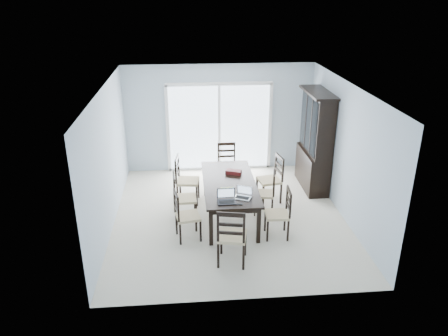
{
  "coord_description": "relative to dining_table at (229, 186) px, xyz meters",
  "views": [
    {
      "loc": [
        -0.78,
        -7.62,
        4.25
      ],
      "look_at": [
        -0.1,
        0.0,
        1.05
      ],
      "focal_mm": 35.0,
      "sensor_mm": 36.0,
      "label": 1
    }
  ],
  "objects": [
    {
      "name": "chair_right_mid",
      "position": [
        0.8,
        0.1,
        -0.14
      ],
      "size": [
        0.46,
        0.45,
        1.01
      ],
      "rotation": [
        0.0,
        0.0,
        1.38
      ],
      "color": "black",
      "rests_on": "floor"
    },
    {
      "name": "dining_table",
      "position": [
        0.0,
        0.0,
        0.0
      ],
      "size": [
        1.0,
        2.2,
        0.75
      ],
      "color": "black",
      "rests_on": "floor"
    },
    {
      "name": "railing",
      "position": [
        0.0,
        4.5,
        -0.12
      ],
      "size": [
        4.5,
        0.06,
        1.1
      ],
      "primitive_type": "cube",
      "color": "#99999E",
      "rests_on": "balcony"
    },
    {
      "name": "chair_left_near",
      "position": [
        -0.91,
        -0.75,
        -0.1
      ],
      "size": [
        0.49,
        0.48,
        1.08
      ],
      "rotation": [
        0.0,
        0.0,
        -1.38
      ],
      "color": "black",
      "rests_on": "floor"
    },
    {
      "name": "laptop_dark",
      "position": [
        -0.13,
        -0.85,
        0.13
      ],
      "size": [
        0.33,
        0.23,
        0.22
      ],
      "rotation": [
        0.0,
        0.0,
        0.02
      ],
      "color": "black",
      "rests_on": "dining_table"
    },
    {
      "name": "chair_end_far",
      "position": [
        0.1,
        1.6,
        -0.09
      ],
      "size": [
        0.42,
        0.44,
        1.11
      ],
      "rotation": [
        0.0,
        0.0,
        3.16
      ],
      "color": "black",
      "rests_on": "floor"
    },
    {
      "name": "chair_left_mid",
      "position": [
        -0.95,
        -0.05,
        -0.09
      ],
      "size": [
        0.45,
        0.44,
        1.11
      ],
      "rotation": [
        0.0,
        0.0,
        -1.52
      ],
      "color": "black",
      "rests_on": "floor"
    },
    {
      "name": "sliding_door",
      "position": [
        0.0,
        2.48,
        0.41
      ],
      "size": [
        2.52,
        0.05,
        2.18
      ],
      "color": "silver",
      "rests_on": "floor"
    },
    {
      "name": "floor",
      "position": [
        0.0,
        0.0,
        -0.67
      ],
      "size": [
        5.0,
        5.0,
        0.0
      ],
      "primitive_type": "plane",
      "color": "beige",
      "rests_on": "ground"
    },
    {
      "name": "chair_right_far",
      "position": [
        1.0,
        0.64,
        -0.06
      ],
      "size": [
        0.52,
        0.51,
        1.16
      ],
      "rotation": [
        0.0,
        0.0,
        1.75
      ],
      "color": "black",
      "rests_on": "floor"
    },
    {
      "name": "ceiling",
      "position": [
        0.0,
        0.0,
        1.93
      ],
      "size": [
        5.0,
        5.0,
        0.0
      ],
      "primitive_type": "plane",
      "rotation": [
        3.14,
        0.0,
        0.0
      ],
      "color": "white",
      "rests_on": "back_wall"
    },
    {
      "name": "chair_end_near",
      "position": [
        -0.13,
        -1.64,
        -0.04
      ],
      "size": [
        0.54,
        0.55,
        1.2
      ],
      "rotation": [
        0.0,
        0.0,
        -0.21
      ],
      "color": "black",
      "rests_on": "floor"
    },
    {
      "name": "laptop_silver",
      "position": [
        0.17,
        -0.7,
        0.13
      ],
      "size": [
        0.35,
        0.31,
        0.2
      ],
      "rotation": [
        0.0,
        0.0,
        -0.43
      ],
      "color": "silver",
      "rests_on": "dining_table"
    },
    {
      "name": "chair_right_near",
      "position": [
        0.88,
        -0.81,
        -0.1
      ],
      "size": [
        0.44,
        0.43,
        1.08
      ],
      "rotation": [
        0.0,
        0.0,
        1.51
      ],
      "color": "black",
      "rests_on": "floor"
    },
    {
      "name": "game_box",
      "position": [
        0.12,
        0.39,
        0.12
      ],
      "size": [
        0.34,
        0.25,
        0.08
      ],
      "primitive_type": "cube",
      "rotation": [
        0.0,
        0.0,
        -0.35
      ],
      "color": "#521017",
      "rests_on": "dining_table"
    },
    {
      "name": "china_hutch",
      "position": [
        2.02,
        1.25,
        0.4
      ],
      "size": [
        0.5,
        1.38,
        2.2
      ],
      "color": "black",
      "rests_on": "floor"
    },
    {
      "name": "balcony",
      "position": [
        0.0,
        3.5,
        -0.72
      ],
      "size": [
        4.5,
        2.0,
        0.1
      ],
      "primitive_type": "cube",
      "color": "gray",
      "rests_on": "ground"
    },
    {
      "name": "book_stack",
      "position": [
        -0.08,
        -0.39,
        0.1
      ],
      "size": [
        0.25,
        0.2,
        0.04
      ],
      "rotation": [
        0.0,
        0.0,
        -0.15
      ],
      "color": "maroon",
      "rests_on": "dining_table"
    },
    {
      "name": "cell_phone",
      "position": [
        0.09,
        -0.95,
        0.08
      ],
      "size": [
        0.11,
        0.07,
        0.01
      ],
      "primitive_type": "cube",
      "rotation": [
        0.0,
        0.0,
        -0.21
      ],
      "color": "black",
      "rests_on": "dining_table"
    },
    {
      "name": "back_wall",
      "position": [
        0.0,
        2.5,
        0.63
      ],
      "size": [
        4.5,
        0.02,
        2.6
      ],
      "primitive_type": "cube",
      "color": "#ADBFCE",
      "rests_on": "floor"
    },
    {
      "name": "chair_left_far",
      "position": [
        -0.9,
        0.73,
        -0.05
      ],
      "size": [
        0.51,
        0.5,
        1.18
      ],
      "rotation": [
        0.0,
        0.0,
        -1.7
      ],
      "color": "black",
      "rests_on": "floor"
    },
    {
      "name": "wall_right",
      "position": [
        2.25,
        0.0,
        0.63
      ],
      "size": [
        0.02,
        5.0,
        2.6
      ],
      "primitive_type": "cube",
      "color": "#ADBFCE",
      "rests_on": "floor"
    },
    {
      "name": "wall_left",
      "position": [
        -2.25,
        0.0,
        0.63
      ],
      "size": [
        0.02,
        5.0,
        2.6
      ],
      "primitive_type": "cube",
      "color": "#ADBFCE",
      "rests_on": "floor"
    },
    {
      "name": "hot_tub",
      "position": [
        -0.4,
        3.61,
        -0.21
      ],
      "size": [
        2.03,
        1.87,
        0.92
      ],
      "rotation": [
        0.0,
        0.0,
        -0.18
      ],
      "color": "maroon",
      "rests_on": "balcony"
    }
  ]
}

